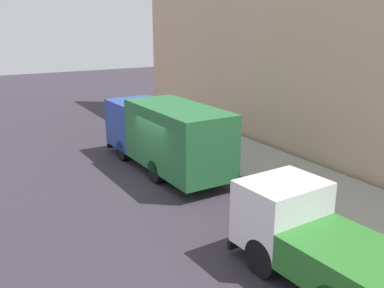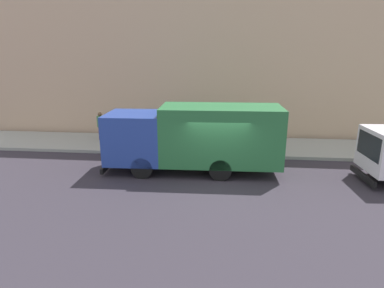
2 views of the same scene
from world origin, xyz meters
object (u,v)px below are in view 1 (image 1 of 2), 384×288
(pedestrian_walking, at_px, (179,123))
(traffic_cone_orange, at_px, (167,128))
(large_utility_truck, at_px, (165,133))
(small_flatbed_truck, at_px, (321,243))
(pedestrian_third, at_px, (191,119))
(pedestrian_standing, at_px, (184,111))

(pedestrian_walking, height_order, traffic_cone_orange, pedestrian_walking)
(large_utility_truck, height_order, small_flatbed_truck, large_utility_truck)
(small_flatbed_truck, distance_m, pedestrian_walking, 13.38)
(pedestrian_third, bearing_deg, small_flatbed_truck, -151.38)
(pedestrian_standing, bearing_deg, pedestrian_walking, -119.13)
(pedestrian_walking, relative_size, pedestrian_standing, 0.96)
(small_flatbed_truck, bearing_deg, large_utility_truck, 83.89)
(large_utility_truck, bearing_deg, pedestrian_third, 46.29)
(pedestrian_standing, distance_m, pedestrian_third, 2.27)
(pedestrian_walking, bearing_deg, traffic_cone_orange, -10.07)
(pedestrian_standing, height_order, traffic_cone_orange, pedestrian_standing)
(small_flatbed_truck, xyz_separation_m, pedestrian_standing, (4.70, 15.24, -0.05))
(traffic_cone_orange, bearing_deg, small_flatbed_truck, -101.97)
(pedestrian_standing, bearing_deg, traffic_cone_orange, -140.39)
(pedestrian_walking, height_order, pedestrian_third, pedestrian_third)
(small_flatbed_truck, bearing_deg, pedestrian_standing, 69.51)
(pedestrian_walking, xyz_separation_m, pedestrian_standing, (1.52, 2.24, 0.04))
(pedestrian_third, distance_m, traffic_cone_orange, 1.48)
(pedestrian_third, bearing_deg, pedestrian_walking, 143.07)
(large_utility_truck, distance_m, pedestrian_walking, 4.70)
(pedestrian_standing, height_order, pedestrian_third, pedestrian_third)
(small_flatbed_truck, distance_m, pedestrian_standing, 15.94)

